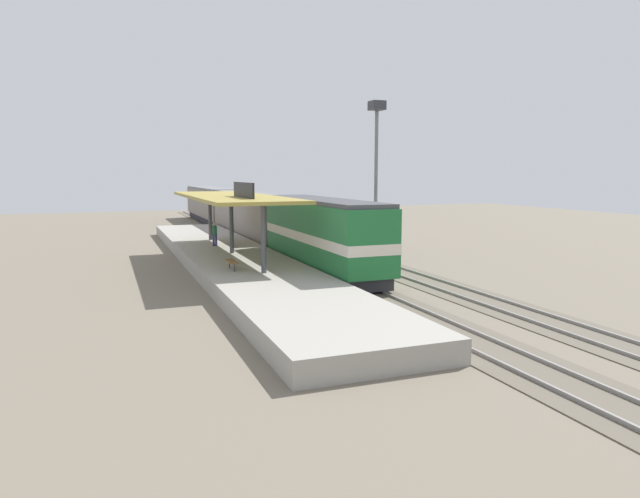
{
  "coord_description": "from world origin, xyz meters",
  "views": [
    {
      "loc": [
        -12.3,
        -36.44,
        6.11
      ],
      "look_at": [
        -1.38,
        -7.89,
        2.0
      ],
      "focal_mm": 31.55,
      "sensor_mm": 36.0,
      "label": 1
    }
  ],
  "objects_px": {
    "freight_car": "(311,221)",
    "light_mast": "(376,144)",
    "person_waiting": "(215,233)",
    "locomotive": "(322,235)",
    "passenger_carriage_rear": "(210,204)",
    "platform_bench": "(232,262)",
    "passenger_carriage_front": "(251,216)"
  },
  "relations": [
    {
      "from": "freight_car",
      "to": "light_mast",
      "type": "distance_m",
      "value": 9.48
    },
    {
      "from": "freight_car",
      "to": "person_waiting",
      "type": "xyz_separation_m",
      "value": [
        -9.59,
        -5.89,
        -0.12
      ]
    },
    {
      "from": "locomotive",
      "to": "freight_car",
      "type": "distance_m",
      "value": 15.32
    },
    {
      "from": "passenger_carriage_rear",
      "to": "light_mast",
      "type": "bearing_deg",
      "value": -75.6
    },
    {
      "from": "locomotive",
      "to": "passenger_carriage_rear",
      "type": "xyz_separation_m",
      "value": [
        0.0,
        38.8,
        -0.1
      ]
    },
    {
      "from": "locomotive",
      "to": "person_waiting",
      "type": "bearing_deg",
      "value": 119.79
    },
    {
      "from": "platform_bench",
      "to": "person_waiting",
      "type": "distance_m",
      "value": 10.6
    },
    {
      "from": "passenger_carriage_rear",
      "to": "person_waiting",
      "type": "height_order",
      "value": "passenger_carriage_rear"
    },
    {
      "from": "locomotive",
      "to": "passenger_carriage_front",
      "type": "relative_size",
      "value": 0.72
    },
    {
      "from": "passenger_carriage_front",
      "to": "light_mast",
      "type": "bearing_deg",
      "value": -50.86
    },
    {
      "from": "passenger_carriage_front",
      "to": "freight_car",
      "type": "relative_size",
      "value": 1.67
    },
    {
      "from": "locomotive",
      "to": "passenger_carriage_front",
      "type": "xyz_separation_m",
      "value": [
        0.0,
        18.0,
        -0.1
      ]
    },
    {
      "from": "platform_bench",
      "to": "freight_car",
      "type": "bearing_deg",
      "value": 57.17
    },
    {
      "from": "person_waiting",
      "to": "passenger_carriage_rear",
      "type": "bearing_deg",
      "value": 80.58
    },
    {
      "from": "light_mast",
      "to": "person_waiting",
      "type": "xyz_separation_m",
      "value": [
        -12.79,
        0.3,
        -6.54
      ]
    },
    {
      "from": "platform_bench",
      "to": "passenger_carriage_front",
      "type": "xyz_separation_m",
      "value": [
        6.0,
        19.83,
        0.97
      ]
    },
    {
      "from": "light_mast",
      "to": "person_waiting",
      "type": "distance_m",
      "value": 14.37
    },
    {
      "from": "platform_bench",
      "to": "freight_car",
      "type": "distance_m",
      "value": 19.56
    },
    {
      "from": "passenger_carriage_rear",
      "to": "passenger_carriage_front",
      "type": "bearing_deg",
      "value": -90.0
    },
    {
      "from": "passenger_carriage_rear",
      "to": "freight_car",
      "type": "xyz_separation_m",
      "value": [
        4.6,
        -24.19,
        -0.34
      ]
    },
    {
      "from": "freight_car",
      "to": "person_waiting",
      "type": "distance_m",
      "value": 11.25
    },
    {
      "from": "passenger_carriage_rear",
      "to": "person_waiting",
      "type": "xyz_separation_m",
      "value": [
        -4.99,
        -30.08,
        -0.46
      ]
    },
    {
      "from": "platform_bench",
      "to": "passenger_carriage_rear",
      "type": "distance_m",
      "value": 41.08
    },
    {
      "from": "person_waiting",
      "to": "locomotive",
      "type": "bearing_deg",
      "value": -60.21
    },
    {
      "from": "passenger_carriage_rear",
      "to": "light_mast",
      "type": "relative_size",
      "value": 1.71
    },
    {
      "from": "locomotive",
      "to": "light_mast",
      "type": "relative_size",
      "value": 1.23
    },
    {
      "from": "platform_bench",
      "to": "person_waiting",
      "type": "height_order",
      "value": "person_waiting"
    },
    {
      "from": "locomotive",
      "to": "passenger_carriage_rear",
      "type": "height_order",
      "value": "locomotive"
    },
    {
      "from": "platform_bench",
      "to": "passenger_carriage_rear",
      "type": "xyz_separation_m",
      "value": [
        6.0,
        40.63,
        0.97
      ]
    },
    {
      "from": "passenger_carriage_front",
      "to": "person_waiting",
      "type": "xyz_separation_m",
      "value": [
        -4.99,
        -9.28,
        -0.46
      ]
    },
    {
      "from": "passenger_carriage_rear",
      "to": "platform_bench",
      "type": "bearing_deg",
      "value": -98.4
    },
    {
      "from": "freight_car",
      "to": "passenger_carriage_front",
      "type": "bearing_deg",
      "value": 143.57
    }
  ]
}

